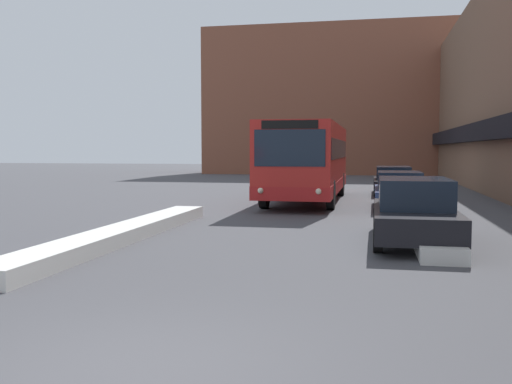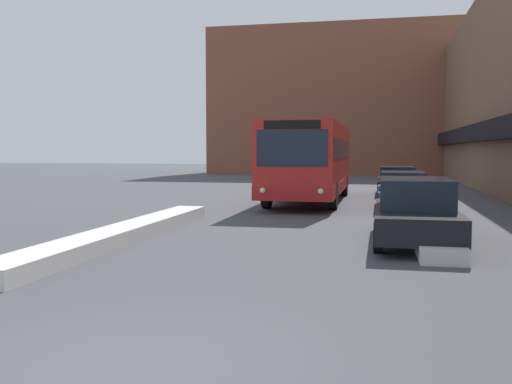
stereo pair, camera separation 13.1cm
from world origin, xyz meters
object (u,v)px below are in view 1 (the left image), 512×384
Objects in this scene: parked_car_middle at (399,190)px; city_bus at (307,160)px; parked_car_back at (393,180)px; parked_car_front at (414,210)px.

city_bus is at bearing 148.61° from parked_car_middle.
city_bus reaches higher than parked_car_middle.
city_bus is 6.02m from parked_car_back.
parked_car_back is at bearing 90.00° from parked_car_middle.
parked_car_middle is 6.90m from parked_car_back.
city_bus is 2.20× the size of parked_car_back.
parked_car_back is at bearing 51.77° from city_bus.
parked_car_middle is 0.98× the size of parked_car_back.
parked_car_front is 14.85m from parked_car_back.
parked_car_front is (3.67, -10.19, -0.98)m from city_bus.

